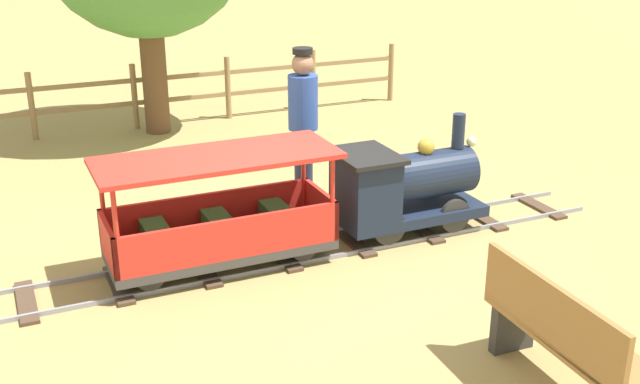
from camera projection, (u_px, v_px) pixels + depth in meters
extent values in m
plane|color=#A38C51|center=(283.00, 256.00, 6.84)|extent=(60.00, 60.00, 0.00)
cube|color=gray|center=(307.00, 237.00, 7.17)|extent=(0.02, 5.70, 0.04)
cube|color=gray|center=(329.00, 258.00, 6.75)|extent=(0.02, 5.70, 0.04)
cube|color=#4C3828|center=(27.00, 302.00, 6.01)|extent=(0.73, 0.14, 0.03)
cube|color=#4C3828|center=(119.00, 285.00, 6.28)|extent=(0.73, 0.14, 0.03)
cube|color=#4C3828|center=(203.00, 269.00, 6.55)|extent=(0.73, 0.14, 0.03)
cube|color=#4C3828|center=(281.00, 254.00, 6.83)|extent=(0.73, 0.14, 0.03)
cube|color=#4C3828|center=(353.00, 241.00, 7.10)|extent=(0.73, 0.14, 0.03)
cube|color=#4C3828|center=(419.00, 228.00, 7.37)|extent=(0.73, 0.14, 0.03)
cube|color=#4C3828|center=(481.00, 217.00, 7.65)|extent=(0.73, 0.14, 0.03)
cube|color=#4C3828|center=(538.00, 206.00, 7.92)|extent=(0.73, 0.14, 0.03)
cube|color=#192338|center=(409.00, 212.00, 7.26)|extent=(0.61, 1.40, 0.10)
cylinder|color=#192338|center=(429.00, 174.00, 7.21)|extent=(0.44, 0.85, 0.44)
cylinder|color=#B7932D|center=(467.00, 168.00, 7.38)|extent=(0.37, 0.02, 0.37)
cylinder|color=#192338|center=(458.00, 131.00, 7.19)|extent=(0.12, 0.12, 0.33)
sphere|color=#B7932D|center=(426.00, 147.00, 7.10)|extent=(0.16, 0.16, 0.16)
cube|color=#192338|center=(365.00, 186.00, 6.96)|extent=(0.61, 0.45, 0.55)
cube|color=black|center=(366.00, 155.00, 6.86)|extent=(0.69, 0.53, 0.04)
sphere|color=#F2EAB2|center=(472.00, 142.00, 7.30)|extent=(0.10, 0.10, 0.10)
cylinder|color=#2D2D2D|center=(427.00, 199.00, 7.60)|extent=(0.05, 0.32, 0.32)
cylinder|color=#2D2D2D|center=(455.00, 216.00, 7.19)|extent=(0.05, 0.32, 0.32)
cylinder|color=#2D2D2D|center=(364.00, 209.00, 7.34)|extent=(0.05, 0.32, 0.32)
cylinder|color=#2D2D2D|center=(389.00, 228.00, 6.92)|extent=(0.05, 0.32, 0.32)
cube|color=#3F3F3F|center=(221.00, 248.00, 6.56)|extent=(0.69, 1.90, 0.08)
cube|color=red|center=(209.00, 212.00, 6.76)|extent=(0.04, 1.90, 0.35)
cube|color=red|center=(232.00, 239.00, 6.21)|extent=(0.04, 1.90, 0.35)
cube|color=red|center=(321.00, 208.00, 6.84)|extent=(0.69, 0.04, 0.35)
cube|color=red|center=(108.00, 244.00, 6.13)|extent=(0.69, 0.04, 0.35)
cylinder|color=red|center=(304.00, 177.00, 7.03)|extent=(0.04, 0.04, 0.75)
cylinder|color=red|center=(332.00, 199.00, 6.49)|extent=(0.04, 0.04, 0.75)
cylinder|color=red|center=(103.00, 206.00, 6.34)|extent=(0.04, 0.04, 0.75)
cylinder|color=red|center=(117.00, 234.00, 5.80)|extent=(0.04, 0.04, 0.75)
cube|color=red|center=(217.00, 158.00, 6.28)|extent=(0.79, 2.00, 0.04)
cube|color=#2D6B33|center=(158.00, 241.00, 6.30)|extent=(0.53, 0.20, 0.24)
cube|color=#2D6B33|center=(220.00, 231.00, 6.51)|extent=(0.53, 0.20, 0.24)
cube|color=#2D6B33|center=(279.00, 221.00, 6.71)|extent=(0.53, 0.20, 0.24)
cylinder|color=#262626|center=(283.00, 227.00, 7.03)|extent=(0.04, 0.24, 0.24)
cylinder|color=#262626|center=(304.00, 248.00, 6.62)|extent=(0.04, 0.24, 0.24)
cylinder|color=#262626|center=(138.00, 253.00, 6.52)|extent=(0.04, 0.24, 0.24)
cylinder|color=#262626|center=(150.00, 276.00, 6.11)|extent=(0.04, 0.24, 0.24)
cylinder|color=#282D47|center=(300.00, 164.00, 8.00)|extent=(0.12, 0.12, 0.80)
cylinder|color=#282D47|center=(307.00, 169.00, 7.84)|extent=(0.12, 0.12, 0.80)
cylinder|color=#2D4C99|center=(303.00, 102.00, 7.68)|extent=(0.30, 0.30, 0.55)
sphere|color=#936B4C|center=(303.00, 64.00, 7.55)|extent=(0.22, 0.22, 0.22)
cylinder|color=black|center=(303.00, 51.00, 7.50)|extent=(0.20, 0.20, 0.06)
cube|color=olive|center=(571.00, 337.00, 4.77)|extent=(1.31, 0.45, 0.06)
cube|color=olive|center=(550.00, 314.00, 4.63)|extent=(1.30, 0.09, 0.40)
cube|color=#333333|center=(513.00, 323.00, 5.33)|extent=(0.09, 0.32, 0.42)
cylinder|color=brown|center=(154.00, 70.00, 10.26)|extent=(0.33, 0.33, 1.70)
cylinder|color=#93754C|center=(32.00, 107.00, 10.05)|extent=(0.08, 0.08, 0.90)
cylinder|color=#93754C|center=(135.00, 97.00, 10.56)|extent=(0.08, 0.08, 0.90)
cylinder|color=#93754C|center=(228.00, 88.00, 11.07)|extent=(0.08, 0.08, 0.90)
cylinder|color=#93754C|center=(313.00, 80.00, 11.59)|extent=(0.08, 0.08, 0.90)
cylinder|color=#93754C|center=(391.00, 72.00, 12.10)|extent=(0.08, 0.08, 0.90)
cube|color=#93754C|center=(181.00, 76.00, 10.74)|extent=(0.04, 6.70, 0.06)
cube|color=#93754C|center=(183.00, 98.00, 10.85)|extent=(0.04, 6.70, 0.06)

